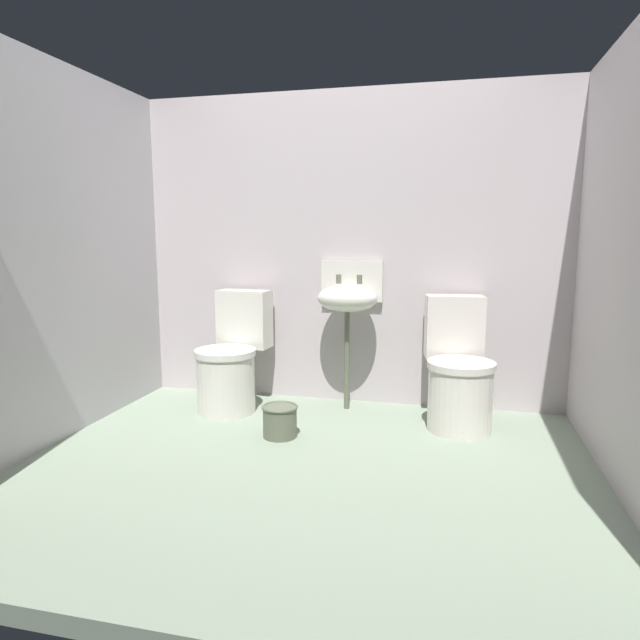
% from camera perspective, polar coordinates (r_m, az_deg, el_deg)
% --- Properties ---
extents(ground_plane, '(3.30, 2.61, 0.08)m').
position_cam_1_polar(ground_plane, '(2.97, -1.28, -15.09)').
color(ground_plane, gray).
extents(wall_back, '(3.30, 0.10, 2.11)m').
position_cam_1_polar(wall_back, '(3.84, 3.06, 7.23)').
color(wall_back, '#BDB0B5').
rests_on(wall_back, ground).
extents(wall_left, '(0.10, 2.41, 2.11)m').
position_cam_1_polar(wall_left, '(3.50, -25.54, 6.24)').
color(wall_left, '#BAB5BB').
rests_on(wall_left, ground).
extents(wall_right, '(0.10, 2.41, 2.11)m').
position_cam_1_polar(wall_right, '(2.84, 30.05, 5.52)').
color(wall_right, '#B7ACB0').
rests_on(wall_right, ground).
extents(toilet_left, '(0.43, 0.62, 0.78)m').
position_cam_1_polar(toilet_left, '(3.76, -9.11, -4.23)').
color(toilet_left, silver).
rests_on(toilet_left, ground).
extents(toilet_right, '(0.47, 0.64, 0.78)m').
position_cam_1_polar(toilet_right, '(3.48, 14.08, -5.43)').
color(toilet_right, silver).
rests_on(toilet_right, ground).
extents(sink, '(0.42, 0.35, 0.99)m').
position_cam_1_polar(sink, '(3.65, 2.92, 2.39)').
color(sink, '#5D6350').
rests_on(sink, ground).
extents(bucket, '(0.21, 0.21, 0.19)m').
position_cam_1_polar(bucket, '(3.26, -4.16, -10.30)').
color(bucket, '#5D6350').
rests_on(bucket, ground).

